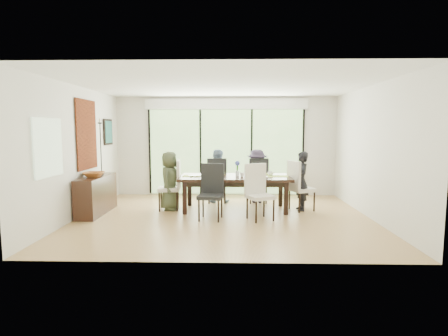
{
  "coord_description": "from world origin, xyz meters",
  "views": [
    {
      "loc": [
        0.18,
        -7.09,
        1.8
      ],
      "look_at": [
        0.0,
        0.25,
        1.0
      ],
      "focal_mm": 28.0,
      "sensor_mm": 36.0,
      "label": 1
    }
  ],
  "objects_px": {
    "person_left_end": "(170,181)",
    "cup_a": "(205,173)",
    "cup_b": "(242,175)",
    "cup_c": "(270,174)",
    "chair_far_left": "(217,180)",
    "chair_near_left": "(210,192)",
    "bowl": "(94,175)",
    "sideboard": "(96,195)",
    "person_right_end": "(301,181)",
    "chair_far_right": "(257,180)",
    "chair_near_right": "(260,192)",
    "table_top": "(235,178)",
    "laptop": "(197,176)",
    "chair_right_end": "(302,185)",
    "person_far_right": "(257,176)",
    "person_far_left": "(217,176)",
    "vase": "(237,173)",
    "chair_left_end": "(169,185)"
  },
  "relations": [
    {
      "from": "cup_b",
      "to": "cup_c",
      "type": "bearing_deg",
      "value": 17.1
    },
    {
      "from": "chair_near_right",
      "to": "sideboard",
      "type": "xyz_separation_m",
      "value": [
        -3.5,
        0.47,
        -0.16
      ]
    },
    {
      "from": "chair_near_left",
      "to": "person_left_end",
      "type": "bearing_deg",
      "value": 145.75
    },
    {
      "from": "chair_far_right",
      "to": "person_far_right",
      "type": "xyz_separation_m",
      "value": [
        0.0,
        -0.02,
        0.1
      ]
    },
    {
      "from": "person_far_left",
      "to": "sideboard",
      "type": "bearing_deg",
      "value": 27.89
    },
    {
      "from": "person_far_right",
      "to": "cup_c",
      "type": "distance_m",
      "value": 0.79
    },
    {
      "from": "chair_near_right",
      "to": "cup_c",
      "type": "distance_m",
      "value": 1.05
    },
    {
      "from": "chair_far_left",
      "to": "person_left_end",
      "type": "height_order",
      "value": "person_left_end"
    },
    {
      "from": "chair_right_end",
      "to": "person_far_right",
      "type": "distance_m",
      "value": 1.27
    },
    {
      "from": "chair_right_end",
      "to": "vase",
      "type": "height_order",
      "value": "chair_right_end"
    },
    {
      "from": "person_left_end",
      "to": "cup_a",
      "type": "relative_size",
      "value": 10.4
    },
    {
      "from": "chair_left_end",
      "to": "vase",
      "type": "distance_m",
      "value": 1.57
    },
    {
      "from": "person_far_left",
      "to": "cup_a",
      "type": "height_order",
      "value": "person_far_left"
    },
    {
      "from": "person_far_right",
      "to": "cup_a",
      "type": "distance_m",
      "value": 1.43
    },
    {
      "from": "chair_near_left",
      "to": "vase",
      "type": "bearing_deg",
      "value": 66.47
    },
    {
      "from": "chair_far_right",
      "to": "person_right_end",
      "type": "distance_m",
      "value": 1.26
    },
    {
      "from": "person_far_left",
      "to": "laptop",
      "type": "bearing_deg",
      "value": 68.88
    },
    {
      "from": "chair_near_left",
      "to": "bowl",
      "type": "relative_size",
      "value": 2.64
    },
    {
      "from": "person_left_end",
      "to": "laptop",
      "type": "height_order",
      "value": "person_left_end"
    },
    {
      "from": "chair_right_end",
      "to": "chair_far_left",
      "type": "distance_m",
      "value": 2.13
    },
    {
      "from": "chair_near_right",
      "to": "laptop",
      "type": "xyz_separation_m",
      "value": [
        -1.35,
        0.77,
        0.22
      ]
    },
    {
      "from": "chair_left_end",
      "to": "person_far_right",
      "type": "relative_size",
      "value": 0.85
    },
    {
      "from": "person_right_end",
      "to": "cup_b",
      "type": "relative_size",
      "value": 12.9
    },
    {
      "from": "laptop",
      "to": "sideboard",
      "type": "relative_size",
      "value": 0.24
    },
    {
      "from": "table_top",
      "to": "person_left_end",
      "type": "xyz_separation_m",
      "value": [
        -1.48,
        0.0,
        -0.08
      ]
    },
    {
      "from": "chair_left_end",
      "to": "cup_a",
      "type": "distance_m",
      "value": 0.85
    },
    {
      "from": "chair_far_right",
      "to": "cup_c",
      "type": "relative_size",
      "value": 8.87
    },
    {
      "from": "bowl",
      "to": "cup_c",
      "type": "bearing_deg",
      "value": 8.96
    },
    {
      "from": "sideboard",
      "to": "person_right_end",
      "type": "bearing_deg",
      "value": 5.09
    },
    {
      "from": "chair_near_right",
      "to": "cup_c",
      "type": "relative_size",
      "value": 8.87
    },
    {
      "from": "chair_near_left",
      "to": "person_far_right",
      "type": "bearing_deg",
      "value": 65.64
    },
    {
      "from": "chair_near_left",
      "to": "vase",
      "type": "relative_size",
      "value": 9.17
    },
    {
      "from": "laptop",
      "to": "cup_a",
      "type": "xyz_separation_m",
      "value": [
        0.15,
        0.25,
        0.04
      ]
    },
    {
      "from": "chair_near_left",
      "to": "person_far_right",
      "type": "height_order",
      "value": "person_far_right"
    },
    {
      "from": "person_right_end",
      "to": "person_far_right",
      "type": "relative_size",
      "value": 1.0
    },
    {
      "from": "chair_left_end",
      "to": "person_left_end",
      "type": "relative_size",
      "value": 0.85
    },
    {
      "from": "laptop",
      "to": "sideboard",
      "type": "distance_m",
      "value": 2.2
    },
    {
      "from": "table_top",
      "to": "chair_far_right",
      "type": "bearing_deg",
      "value": 57.09
    },
    {
      "from": "chair_near_left",
      "to": "person_right_end",
      "type": "height_order",
      "value": "person_right_end"
    },
    {
      "from": "table_top",
      "to": "cup_a",
      "type": "xyz_separation_m",
      "value": [
        -0.7,
        0.15,
        0.08
      ]
    },
    {
      "from": "chair_far_right",
      "to": "person_far_right",
      "type": "distance_m",
      "value": 0.1
    },
    {
      "from": "cup_a",
      "to": "laptop",
      "type": "bearing_deg",
      "value": -120.96
    },
    {
      "from": "person_far_left",
      "to": "cup_c",
      "type": "bearing_deg",
      "value": 151.86
    },
    {
      "from": "chair_near_left",
      "to": "cup_b",
      "type": "height_order",
      "value": "chair_near_left"
    },
    {
      "from": "person_right_end",
      "to": "table_top",
      "type": "bearing_deg",
      "value": -93.54
    },
    {
      "from": "chair_near_left",
      "to": "laptop",
      "type": "height_order",
      "value": "chair_near_left"
    },
    {
      "from": "laptop",
      "to": "person_far_right",
      "type": "bearing_deg",
      "value": 15.78
    },
    {
      "from": "chair_near_left",
      "to": "chair_near_right",
      "type": "bearing_deg",
      "value": 7.35
    },
    {
      "from": "chair_left_end",
      "to": "cup_c",
      "type": "distance_m",
      "value": 2.32
    },
    {
      "from": "chair_far_right",
      "to": "person_far_left",
      "type": "height_order",
      "value": "person_far_left"
    }
  ]
}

